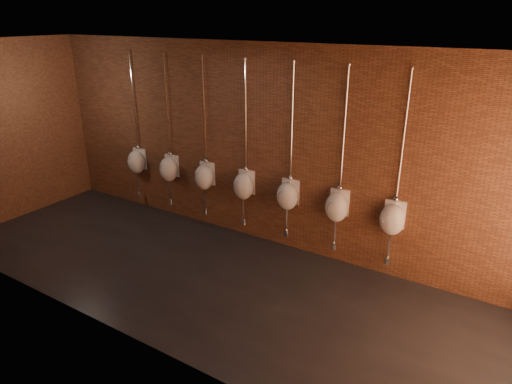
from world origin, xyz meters
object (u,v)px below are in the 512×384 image
urinal_5 (337,206)px  urinal_2 (204,176)px  urinal_6 (392,219)px  urinal_0 (137,161)px  urinal_1 (169,168)px  urinal_3 (244,185)px  urinal_4 (288,195)px

urinal_5 → urinal_2: bearing=180.0°
urinal_2 → urinal_6: 3.27m
urinal_0 → urinal_1: same height
urinal_0 → urinal_3: (2.45, 0.00, 0.00)m
urinal_5 → urinal_0: bearing=180.0°
urinal_3 → urinal_5: size_ratio=1.00×
urinal_1 → urinal_5: same height
urinal_0 → urinal_3: 2.45m
urinal_4 → urinal_1: bearing=180.0°
urinal_5 → urinal_6: 0.82m
urinal_2 → urinal_6: bearing=0.0°
urinal_3 → urinal_2: bearing=180.0°
urinal_2 → urinal_4: same height
urinal_1 → urinal_2: bearing=0.0°
urinal_1 → urinal_4: size_ratio=1.00×
urinal_4 → urinal_5: (0.82, 0.00, 0.00)m
urinal_3 → urinal_4: (0.82, 0.00, 0.00)m
urinal_0 → urinal_4: same height
urinal_3 → urinal_6: bearing=0.0°
urinal_5 → urinal_4: bearing=180.0°
urinal_0 → urinal_4: (3.27, 0.00, 0.00)m
urinal_0 → urinal_6: size_ratio=1.00×
urinal_2 → urinal_4: 1.64m
urinal_5 → urinal_1: bearing=180.0°
urinal_0 → urinal_4: 3.27m
urinal_6 → urinal_0: bearing=180.0°
urinal_0 → urinal_1: (0.82, 0.00, 0.00)m
urinal_2 → urinal_4: bearing=0.0°
urinal_2 → urinal_5: 2.45m
urinal_0 → urinal_5: 4.09m
urinal_0 → urinal_1: size_ratio=1.00×
urinal_1 → urinal_6: same height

